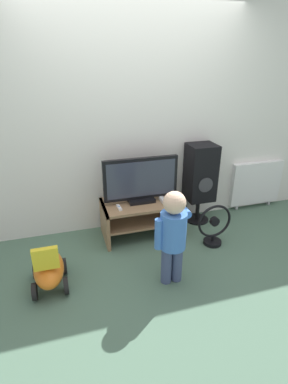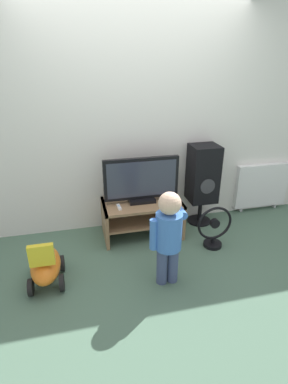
# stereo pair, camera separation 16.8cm
# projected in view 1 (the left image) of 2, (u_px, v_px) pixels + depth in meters

# --- Properties ---
(ground_plane) EXTENTS (16.00, 16.00, 0.00)m
(ground_plane) POSITION_uv_depth(u_px,v_px,m) (148.00, 245.00, 3.40)
(ground_plane) COLOR #4C6B56
(wall_back) EXTENTS (10.00, 0.06, 2.60)m
(wall_back) POSITION_uv_depth(u_px,v_px,m) (133.00, 121.00, 3.39)
(wall_back) COLOR silver
(wall_back) RESTS_ON ground_plane
(tv_stand) EXTENTS (0.91, 0.51, 0.43)m
(tv_stand) POSITION_uv_depth(u_px,v_px,m) (142.00, 213.00, 3.51)
(tv_stand) COLOR #93704C
(tv_stand) RESTS_ON ground_plane
(television) EXTENTS (0.86, 0.20, 0.52)m
(television) POSITION_uv_depth(u_px,v_px,m) (141.00, 181.00, 3.36)
(television) COLOR black
(television) RESTS_ON tv_stand
(game_console) EXTENTS (0.05, 0.20, 0.04)m
(game_console) POSITION_uv_depth(u_px,v_px,m) (163.00, 201.00, 3.43)
(game_console) COLOR white
(game_console) RESTS_ON tv_stand
(remote_primary) EXTENTS (0.04, 0.13, 0.03)m
(remote_primary) POSITION_uv_depth(u_px,v_px,m) (119.00, 208.00, 3.29)
(remote_primary) COLOR white
(remote_primary) RESTS_ON tv_stand
(child) EXTENTS (0.35, 0.51, 0.93)m
(child) POSITION_uv_depth(u_px,v_px,m) (173.00, 230.00, 2.65)
(child) COLOR #3F4C72
(child) RESTS_ON ground_plane
(speaker_tower) EXTENTS (0.33, 0.32, 1.02)m
(speaker_tower) POSITION_uv_depth(u_px,v_px,m) (200.00, 174.00, 3.68)
(speaker_tower) COLOR black
(speaker_tower) RESTS_ON ground_plane
(floor_fan) EXTENTS (0.40, 0.20, 0.49)m
(floor_fan) POSITION_uv_depth(u_px,v_px,m) (214.00, 227.00, 3.34)
(floor_fan) COLOR black
(floor_fan) RESTS_ON ground_plane
(ride_on_toy) EXTENTS (0.31, 0.53, 0.50)m
(ride_on_toy) POSITION_uv_depth(u_px,v_px,m) (49.00, 269.00, 2.72)
(ride_on_toy) COLOR orange
(ride_on_toy) RESTS_ON ground_plane
(radiator) EXTENTS (0.76, 0.08, 0.66)m
(radiator) POSITION_uv_depth(u_px,v_px,m) (256.00, 183.00, 4.15)
(radiator) COLOR white
(radiator) RESTS_ON ground_plane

